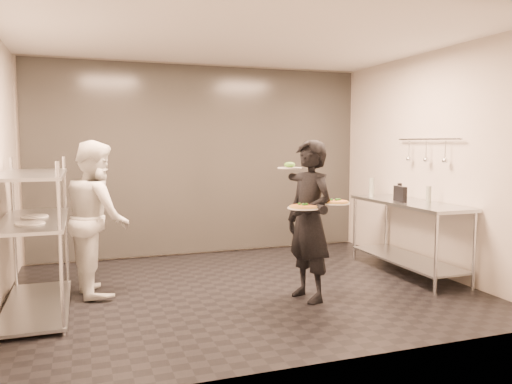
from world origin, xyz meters
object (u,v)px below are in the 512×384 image
object	(u,v)px
pizza_plate_far	(336,202)
pizza_plate_near	(304,207)
chef	(97,217)
pos_monitor	(400,194)
bottle_clear	(429,194)
bottle_dark	(400,191)
prep_counter	(408,225)
waiter	(309,221)
bottle_green	(372,187)
salad_plate	(290,166)
pass_rack	(34,234)

from	to	relation	value
pizza_plate_far	pizza_plate_near	bearing A→B (deg)	173.96
chef	pos_monitor	world-z (taller)	chef
bottle_clear	bottle_dark	bearing A→B (deg)	94.47
pos_monitor	pizza_plate_near	bearing A→B (deg)	-146.28
prep_counter	bottle_dark	distance (m)	0.53
prep_counter	waiter	size ratio (longest dim) A/B	1.07
pos_monitor	bottle_green	distance (m)	0.61
prep_counter	bottle_dark	world-z (taller)	bottle_dark
prep_counter	chef	size ratio (longest dim) A/B	1.07
salad_plate	pizza_plate_far	bearing A→B (deg)	-62.87
pass_rack	prep_counter	distance (m)	4.33
bottle_green	pass_rack	bearing A→B (deg)	-171.43
chef	bottle_dark	world-z (taller)	chef
salad_plate	bottle_clear	distance (m)	1.91
pizza_plate_far	bottle_clear	size ratio (longest dim) A/B	1.38
bottle_green	bottle_dark	world-z (taller)	bottle_green
prep_counter	salad_plate	bearing A→B (deg)	-172.18
waiter	bottle_dark	size ratio (longest dim) A/B	8.39
waiter	pizza_plate_far	xyz separation A→B (m)	(0.19, -0.23, 0.21)
waiter	pizza_plate_far	bearing A→B (deg)	25.74
bottle_green	bottle_clear	xyz separation A→B (m)	(0.29, -0.83, -0.03)
waiter	bottle_dark	bearing A→B (deg)	103.36
bottle_green	bottle_clear	world-z (taller)	bottle_green
pizza_plate_near	pos_monitor	size ratio (longest dim) A/B	1.23
chef	salad_plate	world-z (taller)	chef
pizza_plate_near	pizza_plate_far	distance (m)	0.35
pass_rack	pizza_plate_near	xyz separation A→B (m)	(2.54, -0.75, 0.25)
prep_counter	chef	distance (m)	3.76
pos_monitor	prep_counter	bearing A→B (deg)	1.44
pass_rack	bottle_green	xyz separation A→B (m)	(4.18, 0.63, 0.28)
prep_counter	salad_plate	distance (m)	1.91
pos_monitor	bottle_green	size ratio (longest dim) A/B	1.04
pizza_plate_far	pos_monitor	size ratio (longest dim) A/B	1.05
pass_rack	prep_counter	world-z (taller)	pass_rack
waiter	pizza_plate_near	world-z (taller)	waiter
pass_rack	bottle_green	world-z (taller)	pass_rack
chef	pizza_plate_near	bearing A→B (deg)	-130.00
bottle_clear	bottle_dark	world-z (taller)	bottle_clear
pizza_plate_near	salad_plate	size ratio (longest dim) A/B	1.25
salad_plate	bottle_dark	size ratio (longest dim) A/B	1.32
pizza_plate_near	pizza_plate_far	xyz separation A→B (m)	(0.34, -0.04, 0.04)
pos_monitor	bottle_dark	xyz separation A→B (m)	(0.22, 0.32, 0.00)
prep_counter	pizza_plate_near	bearing A→B (deg)	-157.32
pass_rack	pizza_plate_near	distance (m)	2.66
salad_plate	bottle_green	bearing A→B (deg)	28.66
waiter	pass_rack	bearing A→B (deg)	-115.56
prep_counter	pizza_plate_far	distance (m)	1.70
pizza_plate_far	pos_monitor	world-z (taller)	pos_monitor
prep_counter	salad_plate	xyz separation A→B (m)	(-1.73, -0.24, 0.77)
prep_counter	pos_monitor	xyz separation A→B (m)	(-0.12, 0.02, 0.39)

